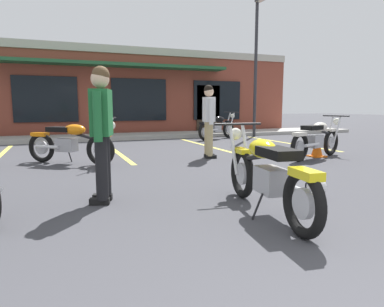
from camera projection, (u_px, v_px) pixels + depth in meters
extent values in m
plane|color=#3D3D42|center=(172.00, 193.00, 4.75)|extent=(80.00, 80.00, 0.00)
cube|color=#A8A59E|center=(100.00, 137.00, 12.51)|extent=(22.00, 1.80, 0.14)
cube|color=brown|center=(89.00, 93.00, 15.76)|extent=(17.66, 5.20, 3.57)
cube|color=#B2AD9E|center=(93.00, 48.00, 13.12)|extent=(17.66, 0.06, 0.30)
cube|color=black|center=(46.00, 99.00, 12.74)|extent=(2.26, 0.06, 1.70)
cube|color=black|center=(139.00, 100.00, 14.02)|extent=(2.26, 0.06, 1.70)
cube|color=black|center=(217.00, 100.00, 15.30)|extent=(2.26, 0.06, 1.70)
cube|color=#33281E|center=(208.00, 109.00, 15.20)|extent=(1.10, 0.06, 2.10)
cube|color=#235933|center=(95.00, 64.00, 12.82)|extent=(10.59, 0.90, 0.12)
cube|color=#DBCC4C|center=(116.00, 151.00, 9.20)|extent=(0.12, 4.80, 0.01)
cube|color=#DBCC4C|center=(209.00, 146.00, 10.20)|extent=(0.12, 4.80, 0.01)
cube|color=#DBCC4C|center=(286.00, 143.00, 11.21)|extent=(0.12, 4.80, 0.01)
torus|color=black|center=(303.00, 204.00, 3.11)|extent=(0.18, 0.65, 0.64)
cylinder|color=#B7B7BC|center=(303.00, 204.00, 3.11)|extent=(0.10, 0.29, 0.29)
torus|color=black|center=(242.00, 174.00, 4.49)|extent=(0.18, 0.65, 0.64)
cylinder|color=#B7B7BC|center=(242.00, 174.00, 4.49)|extent=(0.10, 0.29, 0.29)
cylinder|color=silver|center=(233.00, 149.00, 4.52)|extent=(0.09, 0.33, 0.66)
cylinder|color=silver|center=(246.00, 148.00, 4.57)|extent=(0.09, 0.33, 0.66)
cylinder|color=black|center=(238.00, 124.00, 4.58)|extent=(0.66, 0.12, 0.03)
sphere|color=silver|center=(235.00, 134.00, 4.67)|extent=(0.19, 0.19, 0.17)
cube|color=yellow|center=(241.00, 151.00, 4.49)|extent=(0.18, 0.37, 0.06)
cube|color=#9E9EA3|center=(271.00, 180.00, 3.71)|extent=(0.29, 0.43, 0.28)
cylinder|color=silver|center=(301.00, 191.00, 3.40)|extent=(0.14, 0.55, 0.07)
cylinder|color=black|center=(263.00, 156.00, 3.87)|extent=(0.18, 0.94, 0.26)
ellipsoid|color=yellow|center=(263.00, 149.00, 3.88)|extent=(0.32, 0.51, 0.22)
cube|color=black|center=(278.00, 153.00, 3.54)|extent=(0.34, 0.55, 0.10)
cube|color=yellow|center=(306.00, 174.00, 3.05)|extent=(0.20, 0.38, 0.08)
cylinder|color=black|center=(257.00, 207.00, 3.64)|extent=(0.14, 0.04, 0.29)
torus|color=black|center=(41.00, 147.00, 7.32)|extent=(0.56, 0.48, 0.64)
cylinder|color=#B7B7BC|center=(41.00, 147.00, 7.32)|extent=(0.26, 0.23, 0.29)
torus|color=black|center=(100.00, 150.00, 6.90)|extent=(0.56, 0.48, 0.64)
cylinder|color=#B7B7BC|center=(100.00, 150.00, 6.90)|extent=(0.26, 0.23, 0.29)
cylinder|color=silver|center=(107.00, 134.00, 6.91)|extent=(0.28, 0.24, 0.66)
cylinder|color=silver|center=(102.00, 135.00, 6.74)|extent=(0.28, 0.24, 0.66)
cylinder|color=black|center=(107.00, 118.00, 6.76)|extent=(0.44, 0.53, 0.03)
sphere|color=silver|center=(111.00, 125.00, 6.75)|extent=(0.24, 0.24, 0.17)
cube|color=orange|center=(102.00, 135.00, 6.85)|extent=(0.37, 0.33, 0.06)
cube|color=#9E9EA3|center=(67.00, 145.00, 7.12)|extent=(0.46, 0.44, 0.28)
cylinder|color=silver|center=(47.00, 147.00, 7.10)|extent=(0.47, 0.40, 0.07)
cylinder|color=black|center=(74.00, 133.00, 7.03)|extent=(0.77, 0.64, 0.26)
ellipsoid|color=orange|center=(75.00, 130.00, 7.01)|extent=(0.54, 0.50, 0.22)
cube|color=black|center=(60.00, 129.00, 7.12)|extent=(0.58, 0.54, 0.10)
cube|color=orange|center=(40.00, 134.00, 7.29)|extent=(0.38, 0.35, 0.08)
cylinder|color=black|center=(70.00, 156.00, 7.35)|extent=(0.10, 0.12, 0.29)
torus|color=black|center=(205.00, 131.00, 11.99)|extent=(0.61, 0.38, 0.64)
cylinder|color=#B7B7BC|center=(205.00, 131.00, 11.99)|extent=(0.28, 0.19, 0.29)
torus|color=black|center=(228.00, 129.00, 13.06)|extent=(0.61, 0.38, 0.64)
cylinder|color=#B7B7BC|center=(228.00, 129.00, 13.06)|extent=(0.28, 0.19, 0.29)
cylinder|color=silver|center=(228.00, 121.00, 13.15)|extent=(0.31, 0.19, 0.66)
cylinder|color=silver|center=(232.00, 121.00, 13.03)|extent=(0.31, 0.19, 0.66)
cylinder|color=black|center=(231.00, 112.00, 13.11)|extent=(0.33, 0.60, 0.03)
sphere|color=silver|center=(232.00, 116.00, 13.18)|extent=(0.23, 0.23, 0.17)
cube|color=black|center=(229.00, 121.00, 13.05)|extent=(0.38, 0.29, 0.06)
cube|color=#9E9EA3|center=(216.00, 128.00, 12.45)|extent=(0.47, 0.40, 0.28)
cylinder|color=silver|center=(213.00, 130.00, 12.09)|extent=(0.52, 0.31, 0.07)
cylinder|color=black|center=(219.00, 121.00, 12.57)|extent=(0.86, 0.49, 0.26)
ellipsoid|color=black|center=(219.00, 119.00, 12.57)|extent=(0.55, 0.45, 0.22)
cube|color=black|center=(213.00, 119.00, 12.30)|extent=(0.59, 0.49, 0.10)
cube|color=black|center=(204.00, 123.00, 11.93)|extent=(0.39, 0.31, 0.08)
cylinder|color=black|center=(211.00, 135.00, 12.55)|extent=(0.08, 0.13, 0.29)
torus|color=black|center=(300.00, 147.00, 7.39)|extent=(0.63, 0.32, 0.64)
cylinder|color=#B7B7BC|center=(300.00, 147.00, 7.39)|extent=(0.29, 0.16, 0.29)
torus|color=black|center=(331.00, 142.00, 8.35)|extent=(0.63, 0.32, 0.64)
cylinder|color=#B7B7BC|center=(331.00, 142.00, 8.35)|extent=(0.29, 0.16, 0.29)
cylinder|color=silver|center=(330.00, 129.00, 8.44)|extent=(0.32, 0.16, 0.66)
cylinder|color=silver|center=(337.00, 129.00, 8.31)|extent=(0.32, 0.16, 0.66)
cylinder|color=black|center=(336.00, 116.00, 8.38)|extent=(0.26, 0.63, 0.03)
sphere|color=silver|center=(337.00, 121.00, 8.46)|extent=(0.22, 0.22, 0.17)
cube|color=beige|center=(332.00, 130.00, 8.34)|extent=(0.39, 0.26, 0.06)
cube|color=#9E9EA3|center=(315.00, 141.00, 7.81)|extent=(0.46, 0.37, 0.28)
cylinder|color=silver|center=(312.00, 145.00, 7.46)|extent=(0.54, 0.26, 0.07)
cylinder|color=black|center=(319.00, 130.00, 7.91)|extent=(0.90, 0.39, 0.26)
ellipsoid|color=beige|center=(320.00, 127.00, 7.91)|extent=(0.54, 0.41, 0.22)
cube|color=black|center=(312.00, 128.00, 7.67)|extent=(0.59, 0.45, 0.10)
cube|color=beige|center=(300.00, 134.00, 7.34)|extent=(0.39, 0.28, 0.08)
cylinder|color=black|center=(305.00, 152.00, 7.93)|extent=(0.07, 0.13, 0.29)
cube|color=black|center=(100.00, 201.00, 4.20)|extent=(0.26, 0.17, 0.08)
cube|color=black|center=(103.00, 197.00, 4.40)|extent=(0.26, 0.17, 0.08)
cylinder|color=black|center=(102.00, 168.00, 4.14)|extent=(0.19, 0.19, 0.80)
cylinder|color=black|center=(105.00, 165.00, 4.34)|extent=(0.19, 0.19, 0.80)
cube|color=#1E6633|center=(101.00, 113.00, 4.15)|extent=(0.32, 0.43, 0.56)
cylinder|color=#1E6633|center=(97.00, 117.00, 3.91)|extent=(0.12, 0.12, 0.58)
cylinder|color=#1E6633|center=(105.00, 115.00, 4.40)|extent=(0.12, 0.12, 0.58)
sphere|color=beige|center=(100.00, 79.00, 4.10)|extent=(0.27, 0.27, 0.22)
sphere|color=brown|center=(101.00, 75.00, 4.09)|extent=(0.26, 0.26, 0.21)
cube|color=black|center=(209.00, 156.00, 8.08)|extent=(0.25, 0.14, 0.08)
cube|color=black|center=(211.00, 157.00, 7.89)|extent=(0.25, 0.14, 0.08)
cylinder|color=tan|center=(208.00, 138.00, 8.02)|extent=(0.18, 0.18, 0.80)
cylinder|color=tan|center=(210.00, 139.00, 7.82)|extent=(0.18, 0.18, 0.80)
cube|color=silver|center=(209.00, 109.00, 7.83)|extent=(0.29, 0.41, 0.56)
cylinder|color=silver|center=(206.00, 111.00, 8.08)|extent=(0.12, 0.12, 0.58)
cylinder|color=silver|center=(211.00, 111.00, 7.59)|extent=(0.12, 0.12, 0.58)
sphere|color=beige|center=(209.00, 92.00, 7.78)|extent=(0.26, 0.26, 0.22)
sphere|color=black|center=(209.00, 90.00, 7.77)|extent=(0.25, 0.25, 0.21)
sphere|color=silver|center=(317.00, 187.00, 4.56)|extent=(0.26, 0.26, 0.26)
cube|color=black|center=(311.00, 186.00, 4.66)|extent=(0.18, 0.03, 0.09)
cube|color=orange|center=(317.00, 156.00, 8.16)|extent=(0.34, 0.34, 0.03)
cone|color=orange|center=(317.00, 145.00, 8.12)|extent=(0.26, 0.26, 0.50)
cylinder|color=white|center=(317.00, 143.00, 8.11)|extent=(0.19, 0.19, 0.06)
cylinder|color=#2D2D33|center=(256.00, 69.00, 13.27)|extent=(0.12, 0.12, 5.22)
cube|color=silver|center=(262.00, 0.00, 12.61)|extent=(0.18, 0.56, 0.02)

